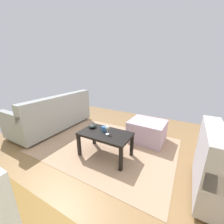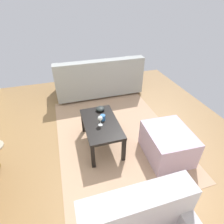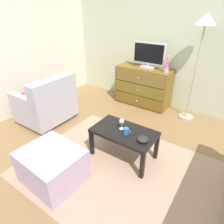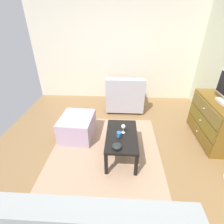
{
  "view_description": "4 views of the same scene",
  "coord_description": "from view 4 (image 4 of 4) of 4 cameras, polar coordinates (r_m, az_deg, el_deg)",
  "views": [
    {
      "loc": [
        -1.09,
        1.88,
        1.51
      ],
      "look_at": [
        -0.01,
        -0.08,
        0.77
      ],
      "focal_mm": 22.43,
      "sensor_mm": 36.0,
      "label": 1
    },
    {
      "loc": [
        -2.04,
        0.54,
        2.08
      ],
      "look_at": [
        0.1,
        -0.11,
        0.55
      ],
      "focal_mm": 29.1,
      "sensor_mm": 36.0,
      "label": 2
    },
    {
      "loc": [
        1.13,
        -1.81,
        1.93
      ],
      "look_at": [
        -0.13,
        0.02,
        0.7
      ],
      "focal_mm": 31.18,
      "sensor_mm": 36.0,
      "label": 3
    },
    {
      "loc": [
        2.18,
        0.04,
        2.09
      ],
      "look_at": [
        -0.17,
        -0.09,
        0.73
      ],
      "focal_mm": 26.79,
      "sensor_mm": 36.0,
      "label": 4
    }
  ],
  "objects": [
    {
      "name": "ground_plane",
      "position": [
        3.04,
        1.55,
        -14.2
      ],
      "size": [
        5.32,
        4.66,
        0.05
      ],
      "primitive_type": "cube",
      "color": "olive"
    },
    {
      "name": "ottoman",
      "position": [
        3.33,
        -11.73,
        -4.93
      ],
      "size": [
        0.73,
        0.63,
        0.44
      ],
      "primitive_type": "cube",
      "rotation": [
        0.0,
        0.0,
        -0.05
      ],
      "color": "#B49BB8",
      "rests_on": "ground_plane"
    },
    {
      "name": "dresser",
      "position": [
        3.63,
        31.34,
        -2.55
      ],
      "size": [
        1.14,
        0.49,
        0.81
      ],
      "color": "brown",
      "rests_on": "ground_plane"
    },
    {
      "name": "mug",
      "position": [
        2.64,
        2.41,
        -7.7
      ],
      "size": [
        0.11,
        0.08,
        0.09
      ],
      "color": "#2C61A2",
      "rests_on": "coffee_table"
    },
    {
      "name": "wall_plain_left",
      "position": [
        4.65,
        2.89,
        21.31
      ],
      "size": [
        0.12,
        4.66,
        2.78
      ],
      "primitive_type": "cube",
      "color": "beige",
      "rests_on": "ground_plane"
    },
    {
      "name": "bowl_decorative",
      "position": [
        2.45,
        1.74,
        -11.55
      ],
      "size": [
        0.14,
        0.14,
        0.06
      ],
      "primitive_type": "ellipsoid",
      "color": "#212626",
      "rests_on": "coffee_table"
    },
    {
      "name": "wine_glass",
      "position": [
        2.68,
        3.89,
        -5.04
      ],
      "size": [
        0.07,
        0.07,
        0.16
      ],
      "color": "silver",
      "rests_on": "coffee_table"
    },
    {
      "name": "area_rug",
      "position": [
        2.89,
        -2.72,
        -16.38
      ],
      "size": [
        2.6,
        1.9,
        0.01
      ],
      "primitive_type": "cube",
      "color": "tan",
      "rests_on": "ground_plane"
    },
    {
      "name": "coffee_table",
      "position": [
        2.74,
        3.3,
        -8.74
      ],
      "size": [
        0.86,
        0.5,
        0.44
      ],
      "color": "black",
      "rests_on": "ground_plane"
    },
    {
      "name": "armchair",
      "position": [
        4.21,
        4.35,
        5.5
      ],
      "size": [
        0.8,
        0.9,
        0.87
      ],
      "color": "#332319",
      "rests_on": "ground_plane"
    }
  ]
}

